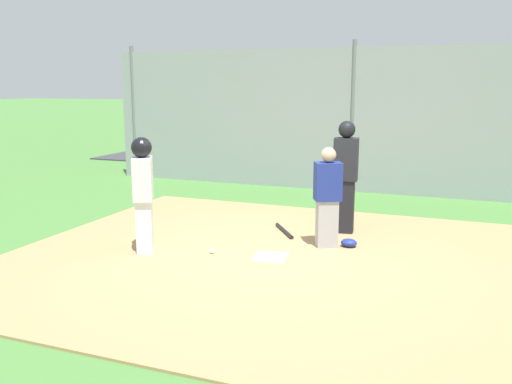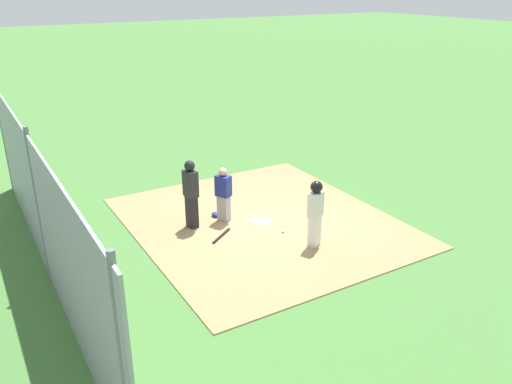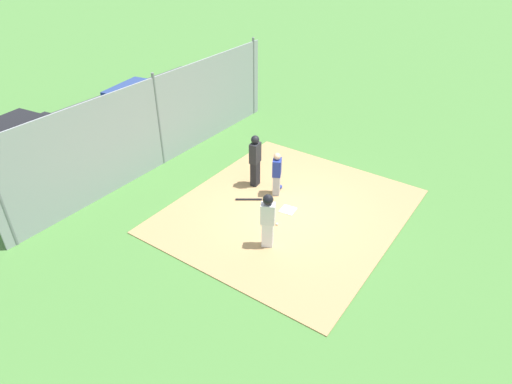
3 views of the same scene
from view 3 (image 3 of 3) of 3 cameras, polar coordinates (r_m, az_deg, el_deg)
name	(u,v)px [view 3 (image 3 of 3)]	position (r m, az deg, el deg)	size (l,w,h in m)	color
ground_plane	(288,211)	(13.77, 4.12, -2.43)	(140.00, 140.00, 0.00)	#477A38
dirt_infield	(288,211)	(13.76, 4.12, -2.38)	(7.20, 6.40, 0.03)	#A88456
home_plate	(288,210)	(13.74, 4.12, -2.30)	(0.44, 0.44, 0.02)	white
catcher	(277,173)	(14.12, 2.68, 2.39)	(0.46, 0.40, 1.48)	#9E9EA3
umpire	(255,159)	(14.50, -0.11, 4.20)	(0.41, 0.30, 1.80)	black
runner	(268,217)	(11.80, 1.51, -3.26)	(0.41, 0.46, 1.65)	silver
baseball_bat	(249,199)	(14.16, -0.94, -0.94)	(0.06, 0.06, 0.84)	black
catcher_mask	(279,187)	(14.75, 2.96, 0.67)	(0.24, 0.20, 0.12)	navy
baseball	(277,224)	(13.09, 2.71, -4.11)	(0.07, 0.07, 0.07)	white
backstop_fence	(159,122)	(15.98, -12.37, 8.70)	(12.00, 0.10, 3.35)	#93999E
parking_lot	(80,130)	(20.22, -21.63, 7.39)	(18.00, 5.20, 0.04)	#38383D
parked_car_blue	(136,101)	(20.90, -15.09, 11.17)	(4.43, 2.42, 1.28)	#28428C
parked_car_dark	(15,139)	(18.97, -28.49, 6.00)	(4.39, 2.32, 1.28)	black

